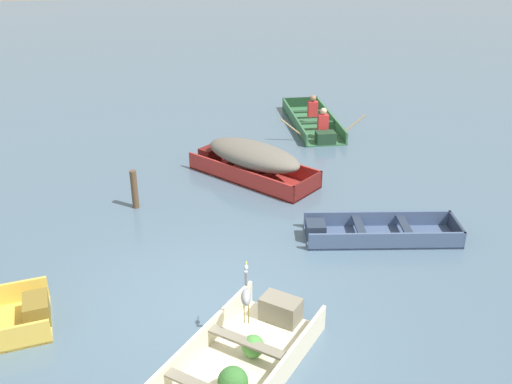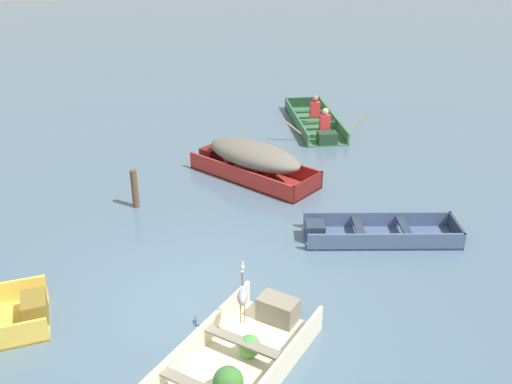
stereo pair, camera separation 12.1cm
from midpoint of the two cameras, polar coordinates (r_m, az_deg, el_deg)
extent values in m
plane|color=slate|center=(9.10, -4.97, -11.63)|extent=(80.00, 80.00, 0.00)
cube|color=beige|center=(7.88, -2.72, -18.40)|extent=(3.17, 3.30, 0.04)
cube|color=beige|center=(8.03, -6.63, -15.78)|extent=(2.25, 2.46, 0.41)
cube|color=gray|center=(8.70, 2.61, -11.64)|extent=(0.67, 0.66, 0.37)
cube|color=gray|center=(7.99, -0.77, -14.81)|extent=(0.99, 0.92, 0.04)
sphere|color=#4C9342|center=(8.10, -0.23, -15.16)|extent=(0.32, 0.32, 0.32)
sphere|color=#387533|center=(7.56, -2.32, -18.42)|extent=(0.39, 0.39, 0.39)
cube|color=#AD2D28|center=(13.42, 0.05, 1.54)|extent=(2.80, 3.14, 0.04)
cube|color=#AD2D28|center=(12.98, -1.44, 1.56)|extent=(1.97, 2.49, 0.41)
cube|color=#AD2D28|center=(13.72, 1.45, 2.93)|extent=(1.97, 2.49, 0.41)
cube|color=maroon|center=(12.50, 5.47, 0.46)|extent=(0.90, 0.72, 0.41)
cube|color=maroon|center=(14.20, -4.25, 3.76)|extent=(0.61, 0.59, 0.37)
cube|color=maroon|center=(13.59, -1.47, 3.16)|extent=(0.88, 0.74, 0.04)
cube|color=maroon|center=(13.04, 1.63, 2.15)|extent=(0.88, 0.74, 0.04)
ellipsoid|color=#6B665B|center=(13.21, 0.05, 3.74)|extent=(2.41, 2.66, 0.55)
cube|color=#475B7F|center=(11.15, 12.65, -4.46)|extent=(3.01, 1.45, 0.04)
cube|color=#475B7F|center=(10.72, 13.20, -4.91)|extent=(2.84, 0.62, 0.34)
cube|color=#475B7F|center=(11.44, 12.28, -2.75)|extent=(2.84, 0.62, 0.34)
cube|color=#273246|center=(11.49, 19.64, -3.63)|extent=(0.23, 0.89, 0.34)
cube|color=#273246|center=(10.85, 6.22, -3.82)|extent=(0.43, 0.47, 0.30)
cube|color=#273246|center=(10.95, 10.56, -3.45)|extent=(0.31, 0.82, 0.04)
cube|color=#273246|center=(11.15, 14.94, -3.37)|extent=(0.31, 0.82, 0.04)
cube|color=olive|center=(9.33, -20.91, -10.75)|extent=(0.43, 0.58, 0.36)
cube|color=#387047|center=(17.02, 6.03, 6.70)|extent=(1.43, 3.62, 0.04)
cube|color=#387047|center=(17.10, 7.86, 7.23)|extent=(0.34, 3.53, 0.35)
cube|color=#387047|center=(16.86, 4.23, 7.14)|extent=(0.34, 3.53, 0.35)
cube|color=#1E3D27|center=(18.59, 4.87, 8.88)|extent=(1.14, 0.14, 0.35)
cube|color=#1E3D27|center=(15.51, 7.35, 5.40)|extent=(0.54, 0.40, 0.31)
cube|color=#1E3D27|center=(16.46, 6.48, 6.89)|extent=(1.05, 0.24, 0.04)
cube|color=#1E3D27|center=(17.44, 5.69, 8.01)|extent=(1.05, 0.24, 0.04)
cube|color=red|center=(16.87, 6.11, 8.24)|extent=(0.29, 0.20, 0.44)
sphere|color=#9E7051|center=(16.78, 6.16, 9.29)|extent=(0.18, 0.18, 0.18)
cube|color=red|center=(15.73, 7.11, 6.90)|extent=(0.29, 0.20, 0.44)
sphere|color=beige|center=(15.63, 7.17, 8.01)|extent=(0.18, 0.18, 0.18)
cylinder|color=tan|center=(15.99, 10.14, 6.62)|extent=(0.64, 0.10, 0.55)
cylinder|color=tan|center=(15.58, 3.95, 6.45)|extent=(0.64, 0.10, 0.55)
cylinder|color=olive|center=(8.00, -1.11, -11.98)|extent=(0.02, 0.02, 0.35)
cylinder|color=olive|center=(8.00, -0.67, -11.98)|extent=(0.02, 0.02, 0.35)
ellipsoid|color=#93999E|center=(7.84, -0.91, -10.44)|extent=(0.21, 0.34, 0.18)
cylinder|color=#93999E|center=(7.82, -0.89, -8.62)|extent=(0.07, 0.12, 0.28)
ellipsoid|color=#93999E|center=(7.77, -0.89, -7.54)|extent=(0.08, 0.12, 0.06)
cone|color=gold|center=(7.83, -0.88, -7.22)|extent=(0.05, 0.10, 0.02)
cylinder|color=brown|center=(12.13, -11.76, 0.32)|extent=(0.14, 0.14, 0.84)
camera|label=1|loc=(0.06, -89.71, 0.14)|focal=40.00mm
camera|label=2|loc=(0.06, 90.29, -0.14)|focal=40.00mm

